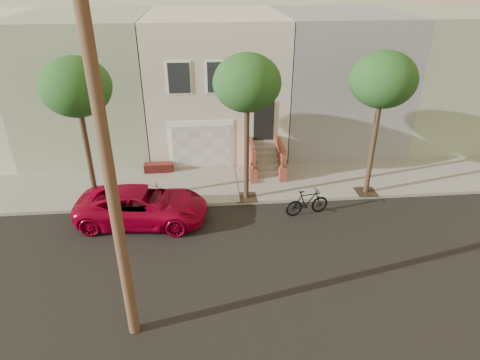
{
  "coord_description": "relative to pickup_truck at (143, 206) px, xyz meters",
  "views": [
    {
      "loc": [
        -0.75,
        -12.07,
        9.41
      ],
      "look_at": [
        0.64,
        3.0,
        1.51
      ],
      "focal_mm": 31.04,
      "sensor_mm": 36.0,
      "label": 1
    }
  ],
  "objects": [
    {
      "name": "tree_mid",
      "position": [
        4.36,
        1.29,
        4.53
      ],
      "size": [
        2.7,
        2.57,
        6.3
      ],
      "color": "#2D2116",
      "rests_on": "sidewalk"
    },
    {
      "name": "motorcycle",
      "position": [
        6.78,
        -0.09,
        -0.16
      ],
      "size": [
        1.97,
        0.9,
        1.14
      ],
      "primitive_type": "imported",
      "rotation": [
        0.0,
        0.0,
        1.77
      ],
      "color": "black",
      "rests_on": "ground"
    },
    {
      "name": "sidewalk",
      "position": [
        3.36,
        2.74,
        -0.65
      ],
      "size": [
        40.0,
        3.7,
        0.15
      ],
      "primitive_type": "cube",
      "color": "gray",
      "rests_on": "ground"
    },
    {
      "name": "tree_right",
      "position": [
        9.86,
        1.29,
        4.53
      ],
      "size": [
        2.7,
        2.57,
        6.3
      ],
      "color": "#2D2116",
      "rests_on": "sidewalk"
    },
    {
      "name": "house_row",
      "position": [
        3.36,
        8.58,
        2.92
      ],
      "size": [
        33.1,
        11.7,
        7.0
      ],
      "color": "beige",
      "rests_on": "sidewalk"
    },
    {
      "name": "tree_left",
      "position": [
        -2.14,
        1.29,
        4.53
      ],
      "size": [
        2.7,
        2.57,
        6.3
      ],
      "color": "#2D2116",
      "rests_on": "sidewalk"
    },
    {
      "name": "ground",
      "position": [
        3.36,
        -2.61,
        -0.73
      ],
      "size": [
        90.0,
        90.0,
        0.0
      ],
      "primitive_type": "plane",
      "color": "black",
      "rests_on": "ground"
    },
    {
      "name": "pickup_truck",
      "position": [
        0.0,
        0.0,
        0.0
      ],
      "size": [
        5.47,
        2.97,
        1.46
      ],
      "primitive_type": "imported",
      "rotation": [
        0.0,
        0.0,
        1.46
      ],
      "color": "maroon",
      "rests_on": "ground"
    }
  ]
}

